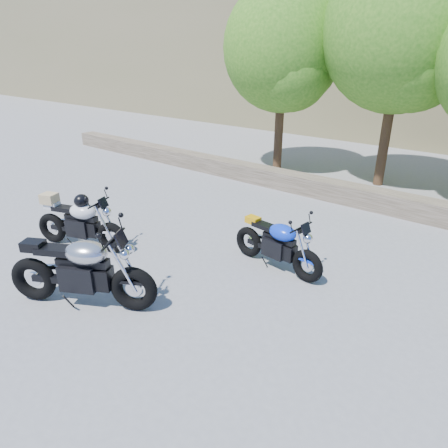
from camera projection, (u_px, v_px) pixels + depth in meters
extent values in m
plane|color=slate|center=(179.00, 278.00, 7.01)|extent=(90.00, 90.00, 0.00)
cube|color=#4D4233|center=(322.00, 188.00, 10.84)|extent=(22.00, 0.55, 0.50)
cylinder|color=#382314|center=(279.00, 123.00, 12.99)|extent=(0.28, 0.28, 3.02)
sphere|color=#2D6917|center=(283.00, 47.00, 12.10)|extent=(3.67, 3.67, 3.67)
sphere|color=#2D6917|center=(291.00, 71.00, 11.85)|extent=(2.38, 2.38, 2.38)
cylinder|color=#382314|center=(387.00, 128.00, 11.31)|extent=(0.28, 0.28, 3.36)
sphere|color=#2D6917|center=(402.00, 29.00, 10.31)|extent=(4.08, 4.08, 4.08)
sphere|color=#2D6917|center=(414.00, 59.00, 10.09)|extent=(2.64, 2.64, 2.64)
torus|color=black|center=(134.00, 289.00, 6.01)|extent=(0.73, 0.52, 0.74)
torus|color=black|center=(34.00, 279.00, 6.27)|extent=(0.73, 0.52, 0.74)
cylinder|color=silver|center=(134.00, 289.00, 6.01)|extent=(0.24, 0.16, 0.25)
cylinder|color=silver|center=(34.00, 279.00, 6.27)|extent=(0.24, 0.16, 0.25)
cube|color=black|center=(80.00, 276.00, 6.09)|extent=(0.65, 0.57, 0.41)
cube|color=black|center=(83.00, 262.00, 5.97)|extent=(0.79, 0.55, 0.11)
ellipsoid|color=#B2B1B6|center=(86.00, 253.00, 5.90)|extent=(0.79, 0.71, 0.35)
cube|color=black|center=(55.00, 250.00, 5.98)|extent=(0.63, 0.50, 0.10)
cube|color=black|center=(33.00, 246.00, 6.01)|extent=(0.39, 0.36, 0.15)
cylinder|color=black|center=(114.00, 239.00, 5.72)|extent=(0.40, 0.68, 0.04)
sphere|color=silver|center=(127.00, 252.00, 5.77)|extent=(0.21, 0.21, 0.21)
torus|color=black|center=(112.00, 237.00, 7.79)|extent=(0.65, 0.36, 0.63)
torus|color=black|center=(53.00, 228.00, 8.22)|extent=(0.65, 0.36, 0.63)
cylinder|color=silver|center=(112.00, 237.00, 7.79)|extent=(0.22, 0.11, 0.22)
cylinder|color=silver|center=(53.00, 228.00, 8.22)|extent=(0.22, 0.11, 0.22)
cube|color=black|center=(80.00, 227.00, 7.97)|extent=(0.55, 0.44, 0.36)
cube|color=black|center=(81.00, 217.00, 7.86)|extent=(0.70, 0.38, 0.10)
ellipsoid|color=silver|center=(83.00, 211.00, 7.78)|extent=(0.66, 0.55, 0.30)
cube|color=black|center=(65.00, 209.00, 7.91)|extent=(0.54, 0.37, 0.09)
cube|color=silver|center=(52.00, 205.00, 7.99)|extent=(0.33, 0.28, 0.13)
cylinder|color=black|center=(99.00, 203.00, 7.58)|extent=(0.25, 0.62, 0.03)
sphere|color=silver|center=(107.00, 212.00, 7.59)|extent=(0.18, 0.18, 0.18)
ellipsoid|color=black|center=(81.00, 201.00, 7.70)|extent=(0.36, 0.37, 0.26)
cube|color=tan|center=(49.00, 198.00, 7.95)|extent=(0.37, 0.34, 0.20)
torus|color=black|center=(307.00, 266.00, 6.79)|extent=(0.61, 0.21, 0.59)
torus|color=black|center=(249.00, 242.00, 7.66)|extent=(0.61, 0.21, 0.59)
cylinder|color=silver|center=(307.00, 266.00, 6.79)|extent=(0.21, 0.06, 0.20)
cylinder|color=silver|center=(249.00, 242.00, 7.66)|extent=(0.21, 0.06, 0.20)
cube|color=black|center=(276.00, 247.00, 7.20)|extent=(0.47, 0.32, 0.33)
cube|color=black|center=(279.00, 238.00, 7.07)|extent=(0.66, 0.22, 0.09)
ellipsoid|color=#0D31CA|center=(283.00, 233.00, 6.98)|extent=(0.57, 0.42, 0.28)
cube|color=black|center=(265.00, 226.00, 7.25)|extent=(0.48, 0.25, 0.08)
cube|color=orange|center=(253.00, 220.00, 7.41)|extent=(0.28, 0.21, 0.12)
cylinder|color=black|center=(301.00, 227.00, 6.65)|extent=(0.09, 0.61, 0.03)
sphere|color=silver|center=(308.00, 239.00, 6.62)|extent=(0.17, 0.17, 0.17)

